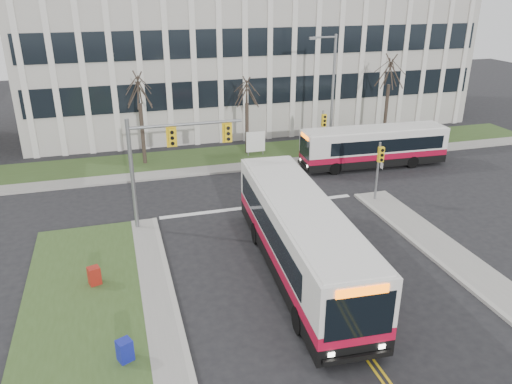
% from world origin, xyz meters
% --- Properties ---
extents(ground, '(120.00, 120.00, 0.00)m').
position_xyz_m(ground, '(0.00, 0.00, 0.00)').
color(ground, black).
rests_on(ground, ground).
extents(sidewalk_west, '(1.20, 26.00, 0.14)m').
position_xyz_m(sidewalk_west, '(-7.00, -5.00, 0.07)').
color(sidewalk_west, '#9E9B93').
rests_on(sidewalk_west, ground).
extents(sidewalk_cross, '(44.00, 1.60, 0.14)m').
position_xyz_m(sidewalk_cross, '(5.00, 15.20, 0.07)').
color(sidewalk_cross, '#9E9B93').
rests_on(sidewalk_cross, ground).
extents(building_lawn, '(44.00, 5.00, 0.12)m').
position_xyz_m(building_lawn, '(5.00, 18.00, 0.06)').
color(building_lawn, '#364D21').
rests_on(building_lawn, ground).
extents(office_building, '(40.00, 16.00, 12.00)m').
position_xyz_m(office_building, '(5.00, 30.00, 6.00)').
color(office_building, '#B7B2A9').
rests_on(office_building, ground).
extents(mast_arm_signal, '(6.11, 0.38, 6.20)m').
position_xyz_m(mast_arm_signal, '(-5.62, 7.16, 4.26)').
color(mast_arm_signal, slate).
rests_on(mast_arm_signal, ground).
extents(signal_pole_near, '(0.34, 0.39, 3.80)m').
position_xyz_m(signal_pole_near, '(7.20, 6.90, 2.50)').
color(signal_pole_near, slate).
rests_on(signal_pole_near, ground).
extents(signal_pole_far, '(0.34, 0.39, 3.80)m').
position_xyz_m(signal_pole_far, '(7.20, 15.40, 2.50)').
color(signal_pole_far, slate).
rests_on(signal_pole_far, ground).
extents(streetlight, '(2.15, 0.25, 9.20)m').
position_xyz_m(streetlight, '(8.03, 16.20, 5.19)').
color(streetlight, slate).
rests_on(streetlight, ground).
extents(directory_sign, '(1.50, 0.12, 2.00)m').
position_xyz_m(directory_sign, '(2.50, 17.50, 1.17)').
color(directory_sign, slate).
rests_on(directory_sign, ground).
extents(tree_left, '(1.80, 1.80, 7.70)m').
position_xyz_m(tree_left, '(-6.00, 18.00, 5.51)').
color(tree_left, '#42352B').
rests_on(tree_left, ground).
extents(tree_mid, '(1.80, 1.80, 6.82)m').
position_xyz_m(tree_mid, '(2.00, 18.20, 4.88)').
color(tree_mid, '#42352B').
rests_on(tree_mid, ground).
extents(tree_right, '(1.80, 1.80, 8.25)m').
position_xyz_m(tree_right, '(14.00, 18.00, 5.91)').
color(tree_right, '#42352B').
rests_on(tree_right, ground).
extents(bus_main, '(3.65, 13.32, 3.51)m').
position_xyz_m(bus_main, '(-0.35, 0.44, 1.76)').
color(bus_main, silver).
rests_on(bus_main, ground).
extents(bus_cross, '(10.81, 2.80, 2.86)m').
position_xyz_m(bus_cross, '(10.20, 12.89, 1.43)').
color(bus_cross, silver).
rests_on(bus_cross, ground).
extents(newspaper_box_blue, '(0.64, 0.61, 0.95)m').
position_xyz_m(newspaper_box_blue, '(-8.42, -3.52, 0.47)').
color(newspaper_box_blue, navy).
rests_on(newspaper_box_blue, ground).
extents(newspaper_box_red, '(0.61, 0.58, 0.95)m').
position_xyz_m(newspaper_box_red, '(-9.50, 1.91, 0.47)').
color(newspaper_box_red, maroon).
rests_on(newspaper_box_red, ground).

